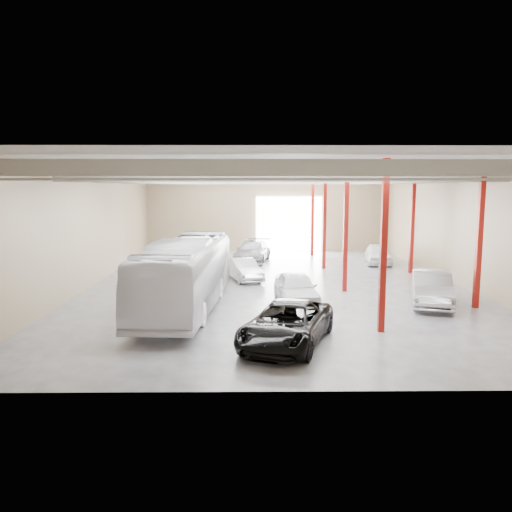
{
  "coord_description": "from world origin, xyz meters",
  "views": [
    {
      "loc": [
        -1.54,
        -29.76,
        5.88
      ],
      "look_at": [
        -1.24,
        -3.23,
        2.2
      ],
      "focal_mm": 35.0,
      "sensor_mm": 36.0,
      "label": 1
    }
  ],
  "objects_px": {
    "car_row_b": "(243,269)",
    "car_row_c": "(252,251)",
    "coach_bus": "(186,274)",
    "car_right_near": "(432,288)",
    "car_row_a": "(296,288)",
    "black_sedan": "(287,324)",
    "car_right_far": "(378,254)"
  },
  "relations": [
    {
      "from": "car_row_b",
      "to": "car_row_c",
      "type": "height_order",
      "value": "car_row_c"
    },
    {
      "from": "car_row_c",
      "to": "coach_bus",
      "type": "bearing_deg",
      "value": -91.94
    },
    {
      "from": "car_row_b",
      "to": "car_right_near",
      "type": "bearing_deg",
      "value": -55.43
    },
    {
      "from": "car_row_b",
      "to": "coach_bus",
      "type": "bearing_deg",
      "value": -129.77
    },
    {
      "from": "car_right_near",
      "to": "car_row_a",
      "type": "bearing_deg",
      "value": -166.18
    },
    {
      "from": "coach_bus",
      "to": "car_row_a",
      "type": "distance_m",
      "value": 5.56
    },
    {
      "from": "car_row_c",
      "to": "car_row_a",
      "type": "bearing_deg",
      "value": -71.21
    },
    {
      "from": "black_sedan",
      "to": "car_row_b",
      "type": "bearing_deg",
      "value": 117.8
    },
    {
      "from": "coach_bus",
      "to": "car_row_a",
      "type": "relative_size",
      "value": 2.58
    },
    {
      "from": "black_sedan",
      "to": "car_right_near",
      "type": "relative_size",
      "value": 1.1
    },
    {
      "from": "car_row_c",
      "to": "car_right_far",
      "type": "xyz_separation_m",
      "value": [
        9.67,
        -1.2,
        -0.06
      ]
    },
    {
      "from": "car_row_b",
      "to": "car_right_near",
      "type": "height_order",
      "value": "car_right_near"
    },
    {
      "from": "car_row_c",
      "to": "car_row_b",
      "type": "bearing_deg",
      "value": -84.31
    },
    {
      "from": "black_sedan",
      "to": "car_row_c",
      "type": "relative_size",
      "value": 0.99
    },
    {
      "from": "car_right_near",
      "to": "car_right_far",
      "type": "bearing_deg",
      "value": 103.14
    },
    {
      "from": "black_sedan",
      "to": "car_row_a",
      "type": "height_order",
      "value": "car_row_a"
    },
    {
      "from": "black_sedan",
      "to": "car_row_b",
      "type": "relative_size",
      "value": 1.37
    },
    {
      "from": "black_sedan",
      "to": "car_right_near",
      "type": "height_order",
      "value": "car_right_near"
    },
    {
      "from": "coach_bus",
      "to": "car_row_a",
      "type": "height_order",
      "value": "coach_bus"
    },
    {
      "from": "coach_bus",
      "to": "car_row_a",
      "type": "xyz_separation_m",
      "value": [
        5.43,
        0.82,
        -0.89
      ]
    },
    {
      "from": "car_row_b",
      "to": "car_row_c",
      "type": "bearing_deg",
      "value": 65.5
    },
    {
      "from": "car_row_a",
      "to": "coach_bus",
      "type": "bearing_deg",
      "value": -176.11
    },
    {
      "from": "black_sedan",
      "to": "car_right_far",
      "type": "bearing_deg",
      "value": 86.68
    },
    {
      "from": "car_row_a",
      "to": "car_row_b",
      "type": "bearing_deg",
      "value": 108.33
    },
    {
      "from": "car_row_b",
      "to": "car_right_near",
      "type": "xyz_separation_m",
      "value": [
        9.56,
        -6.82,
        0.17
      ]
    },
    {
      "from": "black_sedan",
      "to": "car_right_near",
      "type": "xyz_separation_m",
      "value": [
        7.74,
        6.32,
        0.06
      ]
    },
    {
      "from": "car_right_far",
      "to": "car_row_a",
      "type": "bearing_deg",
      "value": -110.67
    },
    {
      "from": "coach_bus",
      "to": "car_row_b",
      "type": "distance_m",
      "value": 7.88
    },
    {
      "from": "car_right_far",
      "to": "car_right_near",
      "type": "bearing_deg",
      "value": -84.02
    },
    {
      "from": "coach_bus",
      "to": "car_right_near",
      "type": "xyz_separation_m",
      "value": [
        12.21,
        0.52,
        -0.84
      ]
    },
    {
      "from": "car_row_c",
      "to": "car_right_near",
      "type": "xyz_separation_m",
      "value": [
        8.93,
        -14.64,
        0.02
      ]
    },
    {
      "from": "car_row_a",
      "to": "car_row_c",
      "type": "relative_size",
      "value": 0.82
    }
  ]
}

